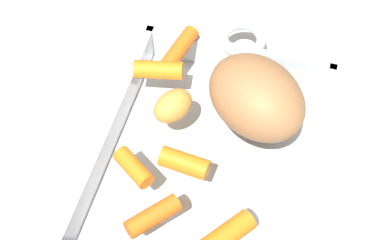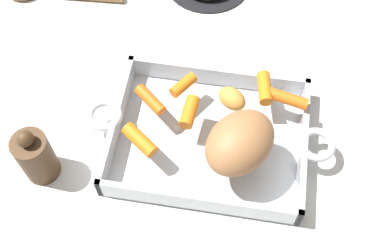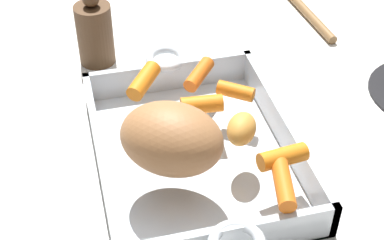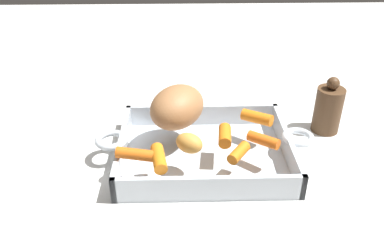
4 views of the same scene
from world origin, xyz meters
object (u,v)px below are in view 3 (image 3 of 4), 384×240
Objects in this scene: roasting_dish at (195,151)px; potato_golden_large at (242,129)px; pork_roast at (172,139)px; baby_carrot_center_left at (144,81)px; baby_carrot_long at (236,91)px; pepper_mill at (95,33)px; baby_carrot_center_right at (283,157)px; baby_carrot_northeast at (283,183)px; baby_carrot_northwest at (202,105)px; baby_carrot_southeast at (199,74)px.

potato_golden_large is at bearing -121.52° from roasting_dish.
pork_roast is 0.16m from baby_carrot_center_left.
pepper_mill reaches higher than baby_carrot_long.
baby_carrot_center_right is (-0.08, -0.08, 0.05)m from roasting_dish.
baby_carrot_northeast is (-0.12, -0.07, 0.04)m from roasting_dish.
pork_roast reaches higher than baby_carrot_center_left.
baby_carrot_center_left is 1.23× the size of potato_golden_large.
pepper_mill reaches higher than potato_golden_large.
baby_carrot_center_left is 1.14× the size of baby_carrot_northwest.
baby_carrot_northwest is at bearing -27.10° from roasting_dish.
roasting_dish is 0.10m from baby_carrot_long.
pork_roast is 0.32m from pepper_mill.
roasting_dish is at bearing 45.56° from baby_carrot_center_right.
baby_carrot_center_left is (0.10, 0.04, 0.05)m from roasting_dish.
roasting_dish is at bearing 152.90° from baby_carrot_northwest.
baby_carrot_northwest is at bearing -137.61° from baby_carrot_center_left.
baby_carrot_center_left reaches higher than baby_carrot_southeast.
baby_carrot_center_left is 0.25m from baby_carrot_northeast.
baby_carrot_southeast reaches higher than baby_carrot_long.
pepper_mill is (0.26, 0.09, 0.04)m from roasting_dish.
baby_carrot_northeast and baby_carrot_long have the same top height.
potato_golden_large is at bearing -153.70° from pepper_mill.
baby_carrot_southeast is at bearing -141.55° from pepper_mill.
baby_carrot_southeast is at bearing -11.59° from baby_carrot_northwest.
baby_carrot_center_right is at bearing -146.71° from potato_golden_large.
baby_carrot_southeast is at bearing -17.15° from roasting_dish.
roasting_dish is 0.08m from potato_golden_large.
pork_roast is at bearing 141.97° from roasting_dish.
baby_carrot_center_left reaches higher than baby_carrot_northeast.
baby_carrot_northeast is at bearing -179.82° from baby_carrot_long.
baby_carrot_northeast is at bearing -156.77° from pepper_mill.
baby_carrot_center_right is 0.19m from baby_carrot_southeast.
baby_carrot_northwest is 0.43× the size of pepper_mill.
baby_carrot_southeast is (0.10, -0.03, 0.04)m from roasting_dish.
baby_carrot_northwest is (0.03, -0.02, 0.05)m from roasting_dish.
baby_carrot_center_left is 0.88× the size of baby_carrot_northeast.
baby_carrot_center_left is at bearing 89.16° from baby_carrot_southeast.
baby_carrot_northwest is 0.91× the size of baby_carrot_southeast.
pepper_mill reaches higher than baby_carrot_center_right.
potato_golden_large reaches higher than baby_carrot_northeast.
pepper_mill is (0.38, 0.16, -0.01)m from baby_carrot_northeast.
baby_carrot_northeast is (-0.15, -0.05, -0.00)m from baby_carrot_northwest.
baby_carrot_northwest is at bearing -33.97° from pork_roast.
baby_carrot_center_right and baby_carrot_northwest have the same top height.
baby_carrot_northwest is at bearing 18.50° from baby_carrot_northeast.
baby_carrot_center_left is 0.16m from pepper_mill.
baby_carrot_northeast is at bearing 160.11° from baby_carrot_center_right.
pork_roast is (-0.05, 0.04, 0.07)m from roasting_dish.
pepper_mill reaches higher than baby_carrot_northeast.
baby_carrot_northeast is 1.42× the size of baby_carrot_long.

